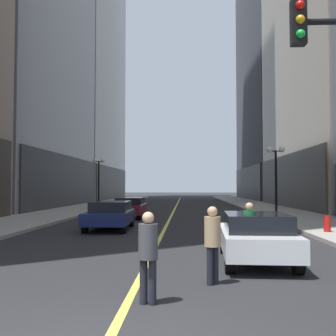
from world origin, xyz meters
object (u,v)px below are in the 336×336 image
Objects in this scene: pedestrian_with_orange_bag at (148,251)px; pedestrian_in_tan_trench at (213,239)px; street_lamp_right_mid at (276,166)px; car_maroon at (130,207)px; street_lamp_left_far at (99,172)px; car_white at (256,236)px; pedestrian_in_green_parka at (250,229)px; fire_hydrant_right at (327,226)px; car_navy at (110,214)px.

pedestrian_in_tan_trench is (1.21, 1.51, 0.02)m from pedestrian_with_orange_bag.
car_maroon is at bearing 170.01° from street_lamp_right_mid.
street_lamp_right_mid is at bearing 73.58° from pedestrian_in_tan_trench.
pedestrian_with_orange_bag is at bearing -76.34° from street_lamp_left_far.
car_white is 14.49m from street_lamp_right_mid.
car_maroon is 16.74m from pedestrian_in_green_parka.
car_maroon is 2.80× the size of pedestrian_with_orange_bag.
street_lamp_right_mid is 5.54× the size of fire_hydrant_right.
street_lamp_right_mid is at bearing 31.35° from car_navy.
street_lamp_left_far reaches higher than car_white.
street_lamp_left_far and street_lamp_right_mid have the same top height.
pedestrian_with_orange_bag reaches higher than car_maroon.
car_maroon is at bearing 103.09° from pedestrian_in_tan_trench.
street_lamp_right_mid is (4.82, 16.36, 2.32)m from pedestrian_in_tan_trench.
street_lamp_left_far reaches higher than fire_hydrant_right.
fire_hydrant_right is at bearing 58.31° from pedestrian_in_green_parka.
car_maroon is 5.59× the size of fire_hydrant_right.
car_white is 25.70m from street_lamp_left_far.
car_white is 0.97× the size of car_maroon.
car_navy is 10.28m from pedestrian_in_green_parka.
car_navy is 1.02× the size of street_lamp_right_mid.
car_navy is at bearing 120.51° from pedestrian_in_green_parka.
car_white is 16.36m from car_maroon.
car_maroon reaches higher than fire_hydrant_right.
car_maroon is 2.76× the size of pedestrian_in_tan_trench.
car_white is at bearing -70.39° from car_maroon.
street_lamp_right_mid is 7.98m from fire_hydrant_right.
pedestrian_in_tan_trench reaches higher than car_maroon.
pedestrian_in_green_parka is at bearing 57.25° from pedestrian_with_orange_bag.
car_white is 0.98× the size of street_lamp_right_mid.
car_maroon is 1.01× the size of street_lamp_right_mid.
street_lamp_right_mid is at bearing -37.99° from street_lamp_left_far.
pedestrian_with_orange_bag is 0.99× the size of pedestrian_in_tan_trench.
pedestrian_in_green_parka is (-0.24, -0.48, 0.22)m from car_white.
pedestrian_in_tan_trench is (4.17, -17.94, 0.22)m from car_maroon.
pedestrian_in_green_parka is at bearing -71.73° from car_maroon.
fire_hydrant_right is at bearing -11.78° from car_navy.
pedestrian_in_green_parka is at bearing -121.69° from fire_hydrant_right.
car_maroon is at bearing 136.47° from fire_hydrant_right.
car_navy is 1.01× the size of car_maroon.
pedestrian_in_green_parka reaches higher than fire_hydrant_right.
street_lamp_left_far reaches higher than pedestrian_in_green_parka.
fire_hydrant_right is at bearing -43.53° from car_maroon.
car_maroon is (-5.49, 15.41, 0.00)m from car_white.
pedestrian_in_tan_trench is at bearing -120.80° from fire_hydrant_right.
street_lamp_right_mid is (12.80, -10.00, 0.00)m from street_lamp_left_far.
car_white and car_navy have the same top height.
car_navy is 2.79× the size of pedestrian_in_green_parka.
pedestrian_in_tan_trench is 10.40m from fire_hydrant_right.
car_navy is at bearing 103.29° from pedestrian_with_orange_bag.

